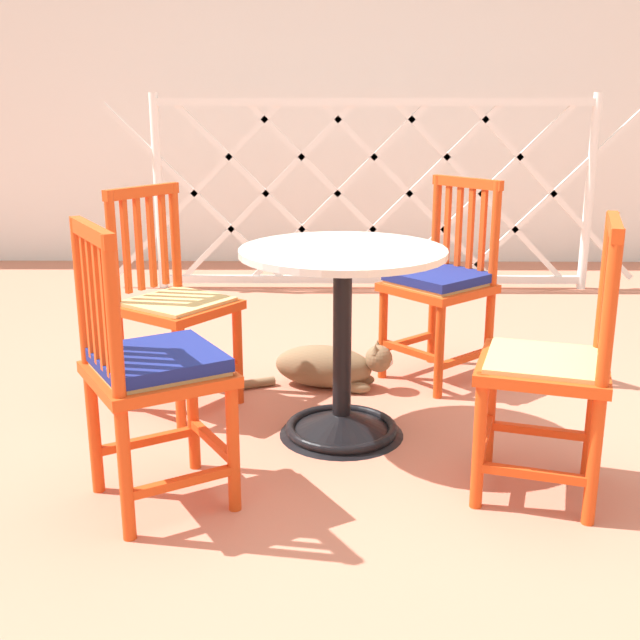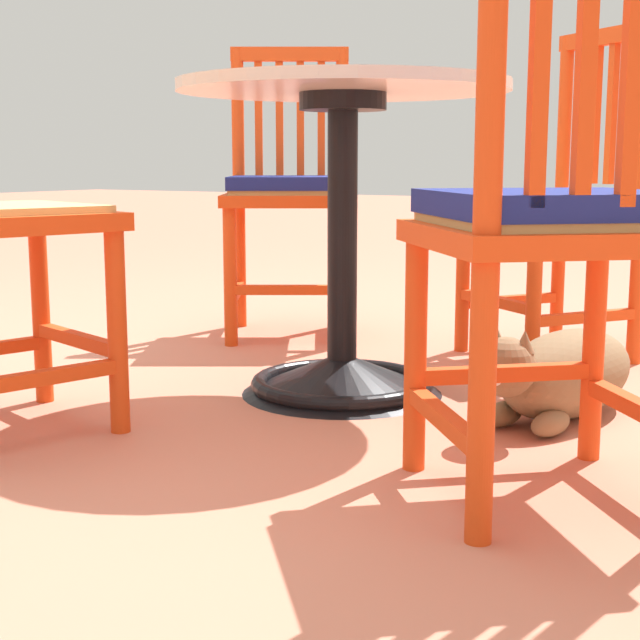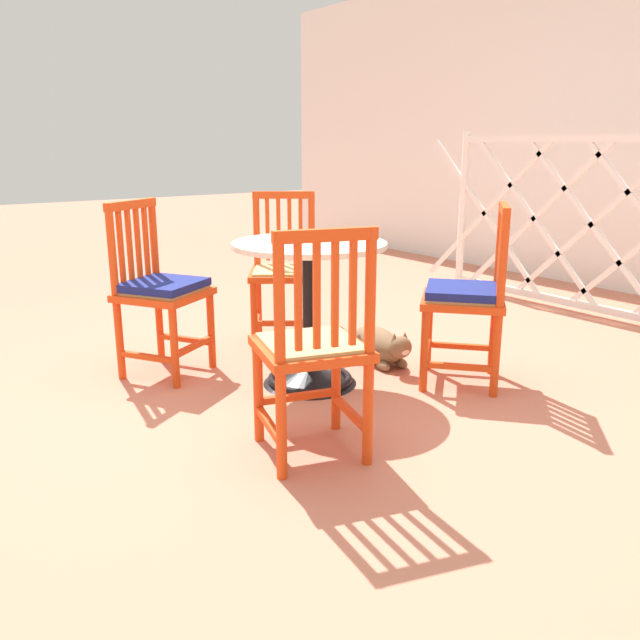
{
  "view_description": "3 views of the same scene",
  "coord_description": "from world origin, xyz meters",
  "px_view_note": "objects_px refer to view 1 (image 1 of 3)",
  "views": [
    {
      "loc": [
        -0.2,
        -2.58,
        1.26
      ],
      "look_at": [
        -0.23,
        0.31,
        0.43
      ],
      "focal_mm": 44.08,
      "sensor_mm": 36.0,
      "label": 1
    },
    {
      "loc": [
        1.78,
        1.31,
        0.55
      ],
      "look_at": [
        -0.01,
        0.24,
        0.2
      ],
      "focal_mm": 53.14,
      "sensor_mm": 36.0,
      "label": 2
    },
    {
      "loc": [
        2.43,
        -1.6,
        1.19
      ],
      "look_at": [
        0.05,
        0.14,
        0.39
      ],
      "focal_mm": 36.55,
      "sensor_mm": 36.0,
      "label": 3
    }
  ],
  "objects_px": {
    "orange_chair_by_planter": "(553,367)",
    "orange_chair_facing_out": "(441,284)",
    "orange_chair_tucked_in": "(172,306)",
    "orange_chair_near_fence": "(151,371)",
    "tabby_cat": "(331,367)",
    "cafe_table": "(342,365)"
  },
  "relations": [
    {
      "from": "orange_chair_by_planter",
      "to": "orange_chair_facing_out",
      "type": "distance_m",
      "value": 1.11
    },
    {
      "from": "orange_chair_tucked_in",
      "to": "orange_chair_near_fence",
      "type": "relative_size",
      "value": 1.0
    },
    {
      "from": "orange_chair_tucked_in",
      "to": "orange_chair_near_fence",
      "type": "bearing_deg",
      "value": -83.51
    },
    {
      "from": "orange_chair_near_fence",
      "to": "orange_chair_facing_out",
      "type": "bearing_deg",
      "value": 48.15
    },
    {
      "from": "orange_chair_facing_out",
      "to": "tabby_cat",
      "type": "relative_size",
      "value": 1.22
    },
    {
      "from": "orange_chair_facing_out",
      "to": "orange_chair_tucked_in",
      "type": "height_order",
      "value": "same"
    },
    {
      "from": "orange_chair_by_planter",
      "to": "orange_chair_tucked_in",
      "type": "xyz_separation_m",
      "value": [
        -1.35,
        0.75,
        0.0
      ]
    },
    {
      "from": "orange_chair_facing_out",
      "to": "tabby_cat",
      "type": "xyz_separation_m",
      "value": [
        -0.49,
        -0.13,
        -0.35
      ]
    },
    {
      "from": "orange_chair_facing_out",
      "to": "orange_chair_near_fence",
      "type": "height_order",
      "value": "same"
    },
    {
      "from": "cafe_table",
      "to": "orange_chair_facing_out",
      "type": "height_order",
      "value": "orange_chair_facing_out"
    },
    {
      "from": "orange_chair_by_planter",
      "to": "orange_chair_tucked_in",
      "type": "distance_m",
      "value": 1.55
    },
    {
      "from": "orange_chair_near_fence",
      "to": "orange_chair_tucked_in",
      "type": "bearing_deg",
      "value": 96.49
    },
    {
      "from": "orange_chair_facing_out",
      "to": "tabby_cat",
      "type": "distance_m",
      "value": 0.62
    },
    {
      "from": "orange_chair_facing_out",
      "to": "orange_chair_tucked_in",
      "type": "relative_size",
      "value": 1.0
    },
    {
      "from": "orange_chair_near_fence",
      "to": "tabby_cat",
      "type": "distance_m",
      "value": 1.24
    },
    {
      "from": "orange_chair_tucked_in",
      "to": "orange_chair_by_planter",
      "type": "bearing_deg",
      "value": -29.08
    },
    {
      "from": "cafe_table",
      "to": "tabby_cat",
      "type": "xyz_separation_m",
      "value": [
        -0.04,
        0.51,
        -0.19
      ]
    },
    {
      "from": "cafe_table",
      "to": "orange_chair_near_fence",
      "type": "xyz_separation_m",
      "value": [
        -0.6,
        -0.53,
        0.16
      ]
    },
    {
      "from": "orange_chair_by_planter",
      "to": "orange_chair_facing_out",
      "type": "bearing_deg",
      "value": 100.48
    },
    {
      "from": "orange_chair_tucked_in",
      "to": "cafe_table",
      "type": "bearing_deg",
      "value": -23.45
    },
    {
      "from": "orange_chair_by_planter",
      "to": "tabby_cat",
      "type": "xyz_separation_m",
      "value": [
        -0.7,
        0.96,
        -0.34
      ]
    },
    {
      "from": "orange_chair_by_planter",
      "to": "orange_chair_near_fence",
      "type": "bearing_deg",
      "value": -176.3
    }
  ]
}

